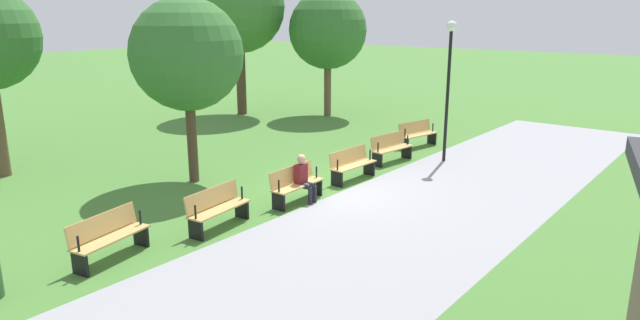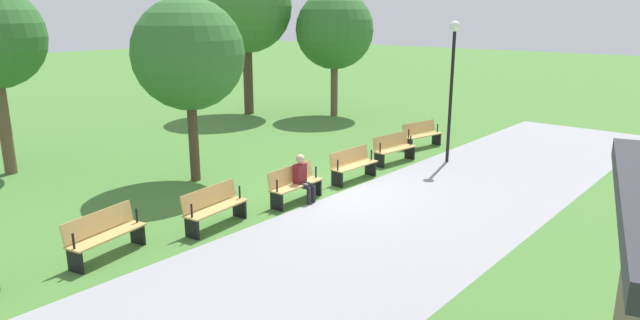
{
  "view_description": "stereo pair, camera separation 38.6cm",
  "coord_description": "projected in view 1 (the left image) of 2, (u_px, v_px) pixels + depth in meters",
  "views": [
    {
      "loc": [
        11.08,
        8.6,
        4.56
      ],
      "look_at": [
        -0.0,
        -0.28,
        0.8
      ],
      "focal_mm": 31.12,
      "sensor_mm": 36.0,
      "label": 1
    },
    {
      "loc": [
        10.83,
        8.9,
        4.56
      ],
      "look_at": [
        -0.0,
        -0.28,
        0.8
      ],
      "focal_mm": 31.12,
      "sensor_mm": 36.0,
      "label": 2
    }
  ],
  "objects": [
    {
      "name": "ground_plane",
      "position": [
        328.0,
        191.0,
        14.72
      ],
      "size": [
        120.0,
        120.0,
        0.0
      ],
      "primitive_type": "plane",
      "color": "#477A33"
    },
    {
      "name": "path_paving",
      "position": [
        421.0,
        213.0,
        13.04
      ],
      "size": [
        26.34,
        4.91,
        0.01
      ],
      "primitive_type": "cube",
      "color": "#939399",
      "rests_on": "ground"
    },
    {
      "name": "bench_0",
      "position": [
        417.0,
        134.0,
        19.49
      ],
      "size": [
        1.67,
        0.78,
        0.89
      ],
      "rotation": [
        0.0,
        0.0,
        -0.2
      ],
      "color": "tan",
      "rests_on": "ground"
    },
    {
      "name": "bench_1",
      "position": [
        391.0,
        148.0,
        17.48
      ],
      "size": [
        1.65,
        0.66,
        0.89
      ],
      "rotation": [
        0.0,
        0.0,
        -0.12
      ],
      "color": "tan",
      "rests_on": "ground"
    },
    {
      "name": "bench_2",
      "position": [
        352.0,
        164.0,
        15.56
      ],
      "size": [
        1.62,
        0.54,
        0.89
      ],
      "rotation": [
        0.0,
        0.0,
        -0.04
      ],
      "color": "tan",
      "rests_on": "ground"
    },
    {
      "name": "bench_3",
      "position": [
        296.0,
        184.0,
        13.76
      ],
      "size": [
        1.62,
        0.54,
        0.89
      ],
      "rotation": [
        0.0,
        0.0,
        0.04
      ],
      "color": "tan",
      "rests_on": "ground"
    },
    {
      "name": "bench_4",
      "position": [
        217.0,
        208.0,
        12.07
      ],
      "size": [
        1.65,
        0.66,
        0.89
      ],
      "rotation": [
        0.0,
        0.0,
        0.12
      ],
      "color": "tan",
      "rests_on": "ground"
    },
    {
      "name": "bench_5",
      "position": [
        109.0,
        236.0,
        10.52
      ],
      "size": [
        1.67,
        0.78,
        0.89
      ],
      "rotation": [
        0.0,
        0.0,
        0.2
      ],
      "color": "tan",
      "rests_on": "ground"
    },
    {
      "name": "person_seated",
      "position": [
        304.0,
        177.0,
        13.75
      ],
      "size": [
        0.33,
        0.53,
        1.2
      ],
      "rotation": [
        0.0,
        0.0,
        0.04
      ],
      "color": "maroon",
      "rests_on": "ground"
    },
    {
      "name": "tree_1",
      "position": [
        328.0,
        30.0,
        24.63
      ],
      "size": [
        3.47,
        3.47,
        5.59
      ],
      "color": "brown",
      "rests_on": "ground"
    },
    {
      "name": "tree_2",
      "position": [
        238.0,
        7.0,
        24.77
      ],
      "size": [
        4.16,
        4.16,
        6.96
      ],
      "color": "#4C3828",
      "rests_on": "ground"
    },
    {
      "name": "tree_3",
      "position": [
        187.0,
        55.0,
        14.68
      ],
      "size": [
        3.01,
        3.01,
        5.02
      ],
      "color": "#4C3828",
      "rests_on": "ground"
    },
    {
      "name": "lamp_post",
      "position": [
        449.0,
        66.0,
        16.95
      ],
      "size": [
        0.32,
        0.32,
        4.35
      ],
      "color": "black",
      "rests_on": "ground"
    }
  ]
}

